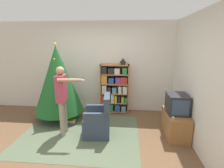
# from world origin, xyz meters

# --- Properties ---
(ground_plane) EXTENTS (14.00, 14.00, 0.00)m
(ground_plane) POSITION_xyz_m (0.00, 0.00, 0.00)
(ground_plane) COLOR brown
(wall_back) EXTENTS (8.00, 0.10, 2.60)m
(wall_back) POSITION_xyz_m (0.00, 1.93, 1.30)
(wall_back) COLOR silver
(wall_back) RESTS_ON ground_plane
(wall_right) EXTENTS (0.10, 8.00, 2.60)m
(wall_right) POSITION_xyz_m (2.13, 0.00, 1.30)
(wall_right) COLOR silver
(wall_right) RESTS_ON ground_plane
(area_rug) EXTENTS (2.58, 2.07, 0.01)m
(area_rug) POSITION_xyz_m (-0.26, 0.32, 0.00)
(area_rug) COLOR #56664C
(area_rug) RESTS_ON ground_plane
(bookshelf) EXTENTS (0.81, 0.32, 1.41)m
(bookshelf) POSITION_xyz_m (0.39, 1.69, 0.71)
(bookshelf) COLOR #A8703D
(bookshelf) RESTS_ON ground_plane
(tv_stand) EXTENTS (0.44, 0.89, 0.53)m
(tv_stand) POSITION_xyz_m (1.84, 0.50, 0.26)
(tv_stand) COLOR #996638
(tv_stand) RESTS_ON ground_plane
(television) EXTENTS (0.42, 0.52, 0.41)m
(television) POSITION_xyz_m (1.84, 0.50, 0.73)
(television) COLOR #28282D
(television) RESTS_ON tv_stand
(game_remote) EXTENTS (0.04, 0.12, 0.02)m
(game_remote) POSITION_xyz_m (1.71, 0.24, 0.54)
(game_remote) COLOR white
(game_remote) RESTS_ON tv_stand
(christmas_tree) EXTENTS (1.26, 1.26, 2.01)m
(christmas_tree) POSITION_xyz_m (-1.03, 1.09, 1.08)
(christmas_tree) COLOR #4C3323
(christmas_tree) RESTS_ON ground_plane
(armchair) EXTENTS (0.62, 0.62, 0.92)m
(armchair) POSITION_xyz_m (0.16, 0.33, 0.32)
(armchair) COLOR #334256
(armchair) RESTS_ON ground_plane
(standing_person) EXTENTS (0.65, 0.47, 1.53)m
(standing_person) POSITION_xyz_m (-0.62, 0.32, 0.90)
(standing_person) COLOR #9E937F
(standing_person) RESTS_ON ground_plane
(table_lamp) EXTENTS (0.20, 0.20, 0.18)m
(table_lamp) POSITION_xyz_m (0.63, 1.70, 1.51)
(table_lamp) COLOR #473828
(table_lamp) RESTS_ON bookshelf
(book_pile_near_tree) EXTENTS (0.22, 0.19, 0.11)m
(book_pile_near_tree) POSITION_xyz_m (-0.61, 0.77, 0.06)
(book_pile_near_tree) COLOR #232328
(book_pile_near_tree) RESTS_ON ground_plane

